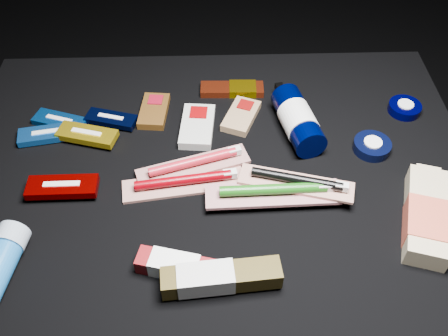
{
  "coord_description": "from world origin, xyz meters",
  "views": [
    {
      "loc": [
        -0.0,
        -0.6,
        1.09
      ],
      "look_at": [
        0.01,
        0.01,
        0.42
      ],
      "focal_mm": 40.0,
      "sensor_mm": 36.0,
      "label": 1
    }
  ],
  "objects_px": {
    "lotion_bottle": "(298,120)",
    "bodywash_bottle": "(426,217)",
    "deodorant_stick": "(1,261)",
    "toothpaste_carton_red": "(183,268)"
  },
  "relations": [
    {
      "from": "lotion_bottle",
      "to": "bodywash_bottle",
      "type": "xyz_separation_m",
      "value": [
        0.19,
        -0.23,
        -0.01
      ]
    },
    {
      "from": "deodorant_stick",
      "to": "lotion_bottle",
      "type": "bearing_deg",
      "value": 39.73
    },
    {
      "from": "bodywash_bottle",
      "to": "toothpaste_carton_red",
      "type": "distance_m",
      "value": 0.41
    },
    {
      "from": "deodorant_stick",
      "to": "toothpaste_carton_red",
      "type": "relative_size",
      "value": 0.78
    },
    {
      "from": "bodywash_bottle",
      "to": "lotion_bottle",
      "type": "bearing_deg",
      "value": 145.97
    },
    {
      "from": "toothpaste_carton_red",
      "to": "bodywash_bottle",
      "type": "bearing_deg",
      "value": 25.88
    },
    {
      "from": "toothpaste_carton_red",
      "to": "deodorant_stick",
      "type": "bearing_deg",
      "value": -168.37
    },
    {
      "from": "deodorant_stick",
      "to": "bodywash_bottle",
      "type": "bearing_deg",
      "value": 14.26
    },
    {
      "from": "lotion_bottle",
      "to": "toothpaste_carton_red",
      "type": "xyz_separation_m",
      "value": [
        -0.22,
        -0.32,
        -0.02
      ]
    },
    {
      "from": "bodywash_bottle",
      "to": "toothpaste_carton_red",
      "type": "xyz_separation_m",
      "value": [
        -0.41,
        -0.08,
        -0.0
      ]
    }
  ]
}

